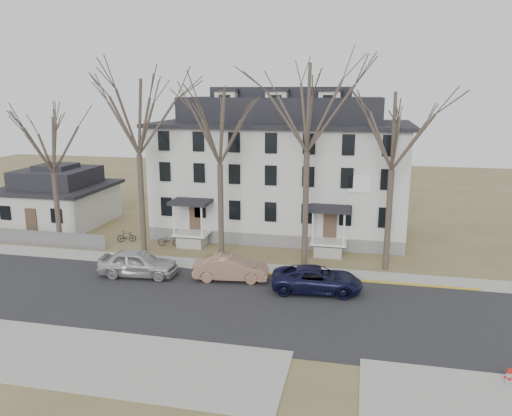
% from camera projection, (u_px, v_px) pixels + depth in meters
% --- Properties ---
extents(ground, '(120.00, 120.00, 0.00)m').
position_uv_depth(ground, '(262.00, 324.00, 25.69)').
color(ground, olive).
rests_on(ground, ground).
extents(main_road, '(120.00, 10.00, 0.04)m').
position_uv_depth(main_road, '(269.00, 308.00, 27.60)').
color(main_road, '#27272A').
rests_on(main_road, ground).
extents(far_sidewalk, '(120.00, 2.00, 0.08)m').
position_uv_depth(far_sidewalk, '(286.00, 271.00, 33.30)').
color(far_sidewalk, '#A09F97').
rests_on(far_sidewalk, ground).
extents(near_sidewalk_left, '(20.00, 5.00, 0.08)m').
position_uv_depth(near_sidewalk_left, '(67.00, 356.00, 22.59)').
color(near_sidewalk_left, '#A09F97').
rests_on(near_sidewalk_left, ground).
extents(yellow_curb, '(14.00, 0.25, 0.06)m').
position_uv_depth(yellow_curb, '(362.00, 282.00, 31.41)').
color(yellow_curb, gold).
rests_on(yellow_curb, ground).
extents(boarding_house, '(20.80, 12.36, 12.05)m').
position_uv_depth(boarding_house, '(282.00, 168.00, 41.96)').
color(boarding_house, slate).
rests_on(boarding_house, ground).
extents(small_house, '(8.70, 8.70, 5.00)m').
position_uv_depth(small_house, '(59.00, 199.00, 44.95)').
color(small_house, beige).
rests_on(small_house, ground).
extents(fence, '(14.00, 0.06, 1.20)m').
position_uv_depth(fence, '(24.00, 245.00, 39.07)').
color(fence, gray).
rests_on(fence, ground).
extents(tree_far_left, '(8.40, 8.40, 13.72)m').
position_uv_depth(tree_far_left, '(137.00, 111.00, 34.93)').
color(tree_far_left, '#473B31').
rests_on(tree_far_left, ground).
extents(tree_mid_left, '(7.80, 7.80, 12.74)m').
position_uv_depth(tree_mid_left, '(219.00, 123.00, 33.85)').
color(tree_mid_left, '#473B31').
rests_on(tree_mid_left, ground).
extents(tree_center, '(9.00, 9.00, 14.70)m').
position_uv_depth(tree_center, '(308.00, 101.00, 32.27)').
color(tree_center, '#473B31').
rests_on(tree_center, ground).
extents(tree_mid_right, '(7.80, 7.80, 12.74)m').
position_uv_depth(tree_mid_right, '(394.00, 126.00, 31.48)').
color(tree_mid_right, '#473B31').
rests_on(tree_mid_right, ground).
extents(tree_bungalow, '(6.60, 6.60, 10.78)m').
position_uv_depth(tree_bungalow, '(51.00, 141.00, 36.88)').
color(tree_bungalow, '#473B31').
rests_on(tree_bungalow, ground).
extents(car_silver, '(5.22, 2.46, 1.73)m').
position_uv_depth(car_silver, '(138.00, 264.00, 32.21)').
color(car_silver, '#BBBBBB').
rests_on(car_silver, ground).
extents(car_tan, '(4.88, 2.21, 1.55)m').
position_uv_depth(car_tan, '(231.00, 268.00, 31.55)').
color(car_tan, '#997057').
rests_on(car_tan, ground).
extents(car_navy, '(5.56, 2.92, 1.49)m').
position_uv_depth(car_navy, '(317.00, 280.00, 29.73)').
color(car_navy, black).
rests_on(car_navy, ground).
extents(bicycle_left, '(1.82, 0.88, 0.92)m').
position_uv_depth(bicycle_left, '(169.00, 241.00, 38.52)').
color(bicycle_left, black).
rests_on(bicycle_left, ground).
extents(bicycle_right, '(1.55, 0.85, 0.90)m').
position_uv_depth(bicycle_right, '(127.00, 237.00, 39.52)').
color(bicycle_right, black).
rests_on(bicycle_right, ground).
extents(fire_hydrant, '(0.34, 0.32, 0.81)m').
position_uv_depth(fire_hydrant, '(509.00, 377.00, 20.21)').
color(fire_hydrant, '#B7B7BA').
rests_on(fire_hydrant, ground).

